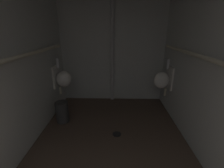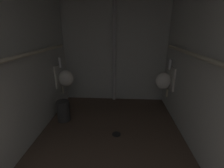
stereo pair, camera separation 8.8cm
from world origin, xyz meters
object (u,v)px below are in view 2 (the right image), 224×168
Objects in this scene: floor_drain at (116,134)px; waste_bin at (63,111)px; urinal_right_mid at (164,80)px; standpipe_back_wall at (114,50)px; urinal_left_mid at (65,78)px.

waste_bin is at bearing 159.88° from floor_drain.
urinal_right_mid is 2.01m from waste_bin.
standpipe_back_wall is 6.06× the size of waste_bin.
urinal_right_mid reaches higher than floor_drain.
standpipe_back_wall is at bearing 46.36° from waste_bin.
urinal_right_mid reaches higher than waste_bin.
urinal_right_mid is 1.97× the size of waste_bin.
standpipe_back_wall reaches higher than urinal_right_mid.
urinal_left_mid is at bearing 101.48° from waste_bin.
urinal_right_mid is at bearing -24.77° from standpipe_back_wall.
floor_drain is 0.36× the size of waste_bin.
waste_bin is (-0.89, -0.93, -1.00)m from standpipe_back_wall.
floor_drain is (0.10, -1.29, -1.19)m from standpipe_back_wall.
waste_bin is at bearing -166.08° from urinal_right_mid.
urinal_right_mid is 5.39× the size of floor_drain.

